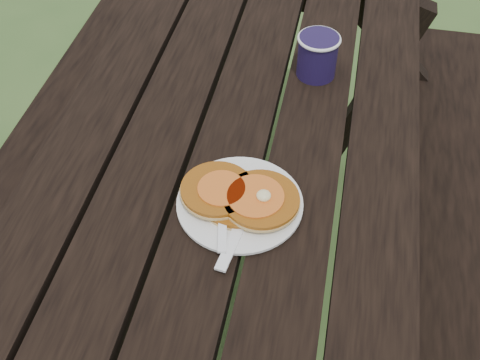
% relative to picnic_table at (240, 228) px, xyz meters
% --- Properties ---
extents(ground, '(60.00, 60.00, 0.00)m').
position_rel_picnic_table_xyz_m(ground, '(0.00, 0.00, -0.37)').
color(ground, '#335123').
rests_on(ground, ground).
extents(picnic_table, '(1.36, 1.80, 0.75)m').
position_rel_picnic_table_xyz_m(picnic_table, '(0.00, 0.00, 0.00)').
color(picnic_table, black).
rests_on(picnic_table, ground).
extents(plate, '(0.27, 0.27, 0.01)m').
position_rel_picnic_table_xyz_m(plate, '(0.05, -0.24, 0.39)').
color(plate, white).
rests_on(plate, picnic_table).
extents(pancake_stack, '(0.22, 0.14, 0.04)m').
position_rel_picnic_table_xyz_m(pancake_stack, '(0.05, -0.24, 0.41)').
color(pancake_stack, '#9D5511').
rests_on(pancake_stack, plate).
extents(knife, '(0.05, 0.18, 0.00)m').
position_rel_picnic_table_xyz_m(knife, '(0.06, -0.31, 0.39)').
color(knife, white).
rests_on(knife, plate).
extents(fork, '(0.06, 0.16, 0.01)m').
position_rel_picnic_table_xyz_m(fork, '(0.03, -0.31, 0.40)').
color(fork, white).
rests_on(fork, plate).
extents(coffee_cup, '(0.10, 0.10, 0.10)m').
position_rel_picnic_table_xyz_m(coffee_cup, '(0.14, 0.18, 0.44)').
color(coffee_cup, '#1B1238').
rests_on(coffee_cup, picnic_table).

